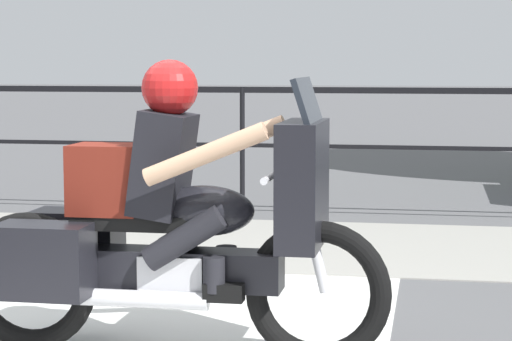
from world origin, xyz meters
name	(u,v)px	position (x,y,z in m)	size (l,w,h in m)	color
sidewalk_band	(209,241)	(0.00, 3.40, 0.01)	(44.00, 2.40, 0.01)	#99968E
fence_railing	(242,115)	(0.00, 4.91, 1.02)	(36.00, 0.05, 1.29)	black
motorcycle	(168,226)	(0.54, 0.08, 0.70)	(2.30, 0.76, 1.55)	black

